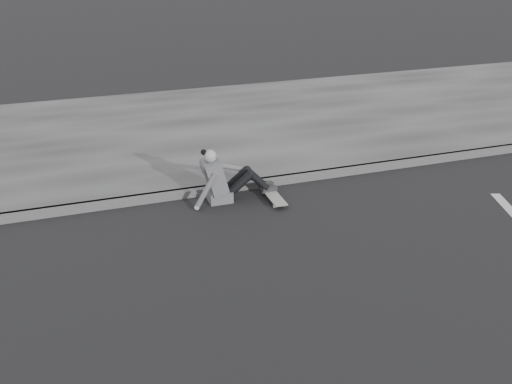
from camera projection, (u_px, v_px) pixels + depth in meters
ground at (239, 283)px, 6.88m from camera, size 80.00×80.00×0.00m
curb at (192, 192)px, 9.07m from camera, size 24.00×0.16×0.12m
sidewalk at (159, 133)px, 11.67m from camera, size 24.00×6.00×0.12m
skateboard at (273, 196)px, 8.93m from camera, size 0.20×0.78×0.09m
seated_woman at (223, 179)px, 8.80m from camera, size 1.38×0.46×0.88m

